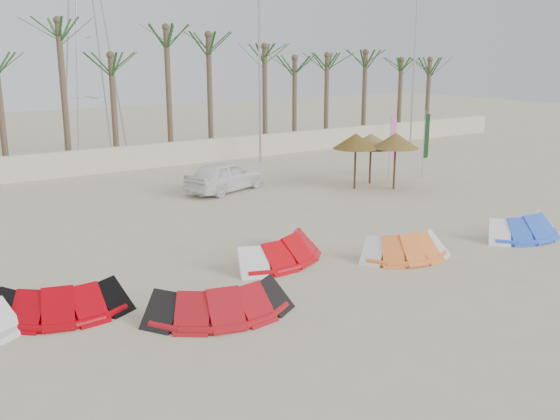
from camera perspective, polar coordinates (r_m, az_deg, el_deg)
ground at (r=16.01m, az=12.18°, el=-8.98°), size 120.00×120.00×0.00m
boundary_wall at (r=34.29m, az=-15.08°, el=4.48°), size 60.00×0.30×1.30m
palm_line at (r=35.46m, az=-15.47°, el=14.19°), size 52.00×4.00×7.70m
lamp_c at (r=35.46m, az=-1.83°, el=13.59°), size 1.25×0.14×11.00m
lamp_d at (r=43.04m, az=12.24°, el=13.42°), size 1.25×0.14×11.00m
pylon at (r=40.33m, az=-16.47°, el=4.87°), size 3.00×3.00×14.00m
kite_red_left at (r=16.29m, az=-19.83°, el=-7.53°), size 3.58×2.30×0.90m
kite_red_mid at (r=15.43m, az=-6.09°, el=-7.93°), size 3.80×2.24×0.90m
kite_red_right at (r=19.30m, az=-0.45°, el=-3.22°), size 4.10×2.78×0.90m
kite_orange at (r=19.73m, az=10.86°, el=-3.11°), size 3.20×2.15×0.90m
kite_blue at (r=23.07m, az=20.93°, el=-1.26°), size 3.24×1.72×0.90m
parasol_left at (r=28.90m, az=6.95°, el=6.27°), size 2.12×2.12×2.59m
parasol_mid at (r=29.11m, az=10.54°, el=6.26°), size 2.14×2.14×2.62m
parasol_right at (r=30.23m, az=8.33°, el=6.27°), size 2.38×2.38×2.43m
flag_pink at (r=31.80m, az=10.25°, el=6.23°), size 0.45×0.06×3.16m
flag_green at (r=32.18m, az=13.25°, el=6.41°), size 0.45×0.10×3.39m
car at (r=28.55m, az=-5.05°, el=3.12°), size 4.48×2.94×1.42m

